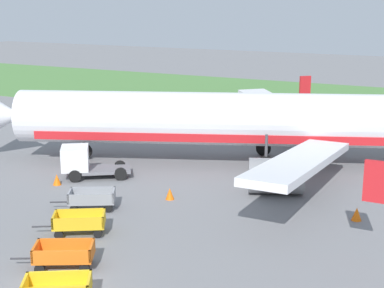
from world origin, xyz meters
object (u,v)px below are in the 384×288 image
baggage_cart_far_end (92,199)px  baggage_cart_fourth_in_row (79,222)px  traffic_cone_by_carts (57,180)px  baggage_cart_third_in_row (64,255)px  service_truck_beside_carts (83,161)px  traffic_cone_mid_apron (357,214)px  airplane (244,121)px  traffic_cone_near_plane (170,194)px

baggage_cart_far_end → baggage_cart_fourth_in_row: bearing=-63.4°
traffic_cone_by_carts → baggage_cart_third_in_row: bearing=-48.6°
baggage_cart_fourth_in_row → service_truck_beside_carts: service_truck_beside_carts is taller
baggage_cart_fourth_in_row → traffic_cone_mid_apron: size_ratio=4.85×
baggage_cart_far_end → baggage_cart_third_in_row: bearing=-62.7°
traffic_cone_mid_apron → baggage_cart_fourth_in_row: bearing=-145.5°
airplane → traffic_cone_near_plane: airplane is taller
baggage_cart_fourth_in_row → traffic_cone_near_plane: size_ratio=5.04×
baggage_cart_third_in_row → baggage_cart_far_end: 7.22m
baggage_cart_fourth_in_row → airplane: bearing=81.7°
baggage_cart_third_in_row → traffic_cone_mid_apron: (10.04, 11.36, -0.25)m
airplane → service_truck_beside_carts: airplane is taller
baggage_cart_third_in_row → traffic_cone_mid_apron: bearing=48.5°
baggage_cart_third_in_row → baggage_cart_far_end: same height
traffic_cone_mid_apron → traffic_cone_by_carts: (-17.92, -2.41, -0.01)m
baggage_cart_far_end → traffic_cone_near_plane: size_ratio=5.08×
baggage_cart_far_end → traffic_cone_mid_apron: 14.23m
baggage_cart_fourth_in_row → traffic_cone_near_plane: 6.69m
baggage_cart_far_end → service_truck_beside_carts: size_ratio=0.74×
airplane → traffic_cone_by_carts: (-8.44, -10.07, -2.71)m
traffic_cone_near_plane → traffic_cone_mid_apron: traffic_cone_mid_apron is taller
traffic_cone_near_plane → traffic_cone_mid_apron: size_ratio=0.96×
traffic_cone_by_carts → baggage_cart_far_end: bearing=-28.9°
baggage_cart_far_end → service_truck_beside_carts: service_truck_beside_carts is taller
baggage_cart_far_end → traffic_cone_by_carts: bearing=151.1°
traffic_cone_mid_apron → traffic_cone_by_carts: bearing=-172.3°
baggage_cart_fourth_in_row → service_truck_beside_carts: (-5.60, 7.63, 0.50)m
baggage_cart_far_end → traffic_cone_near_plane: baggage_cart_far_end is taller
baggage_cart_far_end → traffic_cone_by_carts: 5.24m
traffic_cone_near_plane → baggage_cart_fourth_in_row: bearing=-102.6°
baggage_cart_third_in_row → traffic_cone_near_plane: size_ratio=5.12×
baggage_cart_fourth_in_row → baggage_cart_far_end: 3.51m
baggage_cart_third_in_row → service_truck_beside_carts: bearing=123.9°
airplane → traffic_cone_mid_apron: 12.49m
baggage_cart_fourth_in_row → traffic_cone_by_carts: 8.37m
airplane → baggage_cart_fourth_in_row: 16.09m
airplane → baggage_cart_far_end: 13.40m
baggage_cart_third_in_row → traffic_cone_mid_apron: 15.16m
airplane → traffic_cone_near_plane: 9.65m
baggage_cart_third_in_row → traffic_cone_near_plane: bearing=91.7°
baggage_cart_far_end → service_truck_beside_carts: (-4.03, 4.49, 0.50)m
baggage_cart_fourth_in_row → service_truck_beside_carts: size_ratio=0.73×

